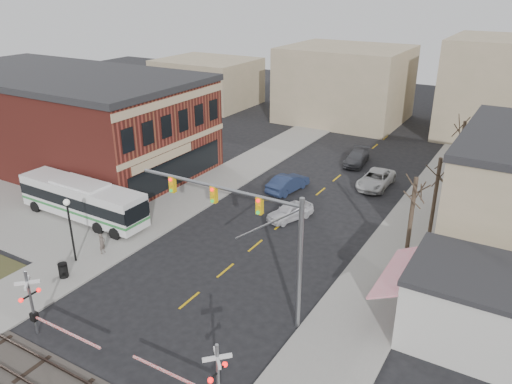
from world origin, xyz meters
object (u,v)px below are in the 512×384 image
pedestrian_near (102,244)px  traffic_signal_mast (253,224)px  car_a (290,211)px  car_c (376,179)px  rr_crossing_west (37,306)px  rr_crossing_east (210,378)px  car_b (288,183)px  pedestrian_far (113,219)px  car_d (357,158)px  street_lamp (69,218)px  transit_bus (82,199)px  trash_bin (63,270)px

pedestrian_near → traffic_signal_mast: bearing=-97.7°
car_a → car_c: (3.84, 10.40, 0.05)m
rr_crossing_west → car_a: rr_crossing_west is taller
rr_crossing_east → car_b: 26.45m
rr_crossing_west → pedestrian_far: (-5.80, 11.21, -0.99)m
traffic_signal_mast → car_d: size_ratio=2.18×
pedestrian_near → street_lamp: bearing=146.4°
pedestrian_near → rr_crossing_east: bearing=-124.0°
rr_crossing_west → rr_crossing_east: (11.19, 0.41, 0.00)m
street_lamp → car_b: size_ratio=0.96×
car_b → transit_bus: bearing=58.3°
traffic_signal_mast → trash_bin: bearing=-165.1°
traffic_signal_mast → street_lamp: 13.85m
rr_crossing_east → car_a: rr_crossing_east is taller
pedestrian_far → street_lamp: bearing=-115.2°
rr_crossing_east → street_lamp: street_lamp is taller
transit_bus → rr_crossing_west: rr_crossing_west is taller
car_a → pedestrian_far: 14.15m
car_d → rr_crossing_west: bearing=-104.2°
trash_bin → pedestrian_near: (-0.13, 3.56, 0.27)m
transit_bus → car_c: (18.45, 19.00, -1.01)m
traffic_signal_mast → car_c: bearing=89.8°
car_c → car_d: (-3.80, 5.20, -0.04)m
car_a → car_d: bearing=112.3°
transit_bus → car_b: size_ratio=2.49×
rr_crossing_west → trash_bin: rr_crossing_west is taller
trash_bin → car_c: 28.89m
street_lamp → pedestrian_near: bearing=63.2°
transit_bus → street_lamp: (4.79, -5.13, 1.67)m
street_lamp → car_c: bearing=60.5°
rr_crossing_west → rr_crossing_east: same height
traffic_signal_mast → pedestrian_far: (-14.76, 3.32, -4.80)m
traffic_signal_mast → rr_crossing_west: 12.53m
car_a → pedestrian_near: size_ratio=2.71×
rr_crossing_west → pedestrian_near: (-3.75, 8.10, -1.08)m
transit_bus → trash_bin: 9.12m
car_d → pedestrian_near: bearing=-113.9°
traffic_signal_mast → car_b: size_ratio=2.19×
rr_crossing_east → car_c: rr_crossing_east is taller
street_lamp → trash_bin: (1.00, -1.83, -2.82)m
car_c → pedestrian_far: bearing=-126.7°
rr_crossing_east → pedestrian_near: (-14.94, 7.69, -1.08)m
pedestrian_near → pedestrian_far: bearing=26.6°
traffic_signal_mast → pedestrian_near: traffic_signal_mast is taller
rr_crossing_west → car_a: bearing=75.5°
car_b → car_d: 10.81m
rr_crossing_west → rr_crossing_east: size_ratio=1.00×
car_c → pedestrian_near: 25.80m
transit_bus → pedestrian_near: 6.66m
transit_bus → pedestrian_near: transit_bus is taller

